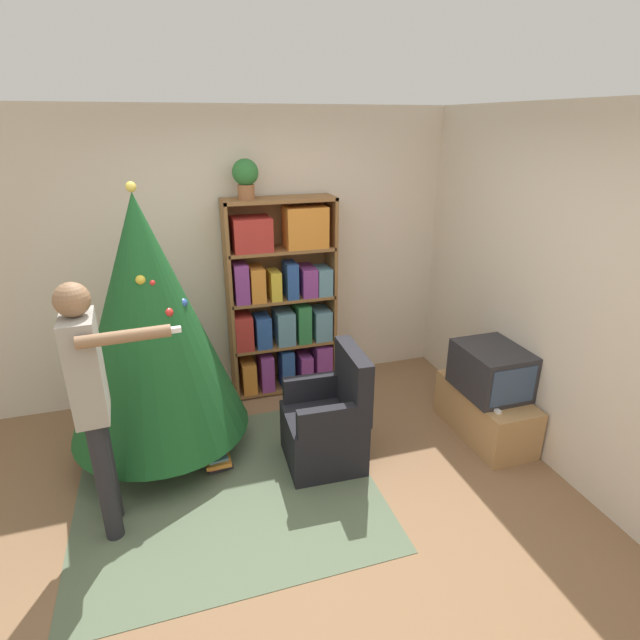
# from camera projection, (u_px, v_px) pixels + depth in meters

# --- Properties ---
(ground_plane) EXTENTS (14.00, 14.00, 0.00)m
(ground_plane) POSITION_uv_depth(u_px,v_px,m) (307.00, 521.00, 3.31)
(ground_plane) COLOR #846042
(wall_back) EXTENTS (8.00, 0.10, 2.60)m
(wall_back) POSITION_uv_depth(u_px,v_px,m) (245.00, 256.00, 4.62)
(wall_back) COLOR beige
(wall_back) RESTS_ON ground_plane
(wall_right) EXTENTS (0.10, 8.00, 2.60)m
(wall_right) POSITION_uv_depth(u_px,v_px,m) (586.00, 306.00, 3.37)
(wall_right) COLOR beige
(wall_right) RESTS_ON ground_plane
(area_rug) EXTENTS (2.06, 1.83, 0.01)m
(area_rug) POSITION_uv_depth(u_px,v_px,m) (228.00, 489.00, 3.58)
(area_rug) COLOR #56664C
(area_rug) RESTS_ON ground_plane
(bookshelf) EXTENTS (0.99, 0.32, 1.85)m
(bookshelf) POSITION_uv_depth(u_px,v_px,m) (283.00, 303.00, 4.64)
(bookshelf) COLOR brown
(bookshelf) RESTS_ON ground_plane
(tv_stand) EXTENTS (0.43, 0.90, 0.41)m
(tv_stand) POSITION_uv_depth(u_px,v_px,m) (485.00, 412.00, 4.16)
(tv_stand) COLOR tan
(tv_stand) RESTS_ON ground_plane
(television) EXTENTS (0.47, 0.57, 0.38)m
(television) POSITION_uv_depth(u_px,v_px,m) (491.00, 370.00, 4.01)
(television) COLOR #28282D
(television) RESTS_ON tv_stand
(game_remote) EXTENTS (0.04, 0.12, 0.02)m
(game_remote) POSITION_uv_depth(u_px,v_px,m) (495.00, 409.00, 3.80)
(game_remote) COLOR white
(game_remote) RESTS_ON tv_stand
(christmas_tree) EXTENTS (1.34, 1.34, 2.10)m
(christmas_tree) POSITION_uv_depth(u_px,v_px,m) (149.00, 320.00, 3.61)
(christmas_tree) COLOR #4C3323
(christmas_tree) RESTS_ON ground_plane
(armchair) EXTENTS (0.59, 0.58, 0.92)m
(armchair) POSITION_uv_depth(u_px,v_px,m) (328.00, 424.00, 3.79)
(armchair) COLOR black
(armchair) RESTS_ON ground_plane
(standing_person) EXTENTS (0.65, 0.47, 1.66)m
(standing_person) POSITION_uv_depth(u_px,v_px,m) (92.00, 393.00, 2.90)
(standing_person) COLOR #232328
(standing_person) RESTS_ON ground_plane
(potted_plant) EXTENTS (0.22, 0.22, 0.33)m
(potted_plant) POSITION_uv_depth(u_px,v_px,m) (245.00, 176.00, 4.14)
(potted_plant) COLOR #935B38
(potted_plant) RESTS_ON bookshelf
(book_pile_near_tree) EXTENTS (0.20, 0.16, 0.11)m
(book_pile_near_tree) POSITION_uv_depth(u_px,v_px,m) (219.00, 463.00, 3.77)
(book_pile_near_tree) COLOR #232328
(book_pile_near_tree) RESTS_ON ground_plane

